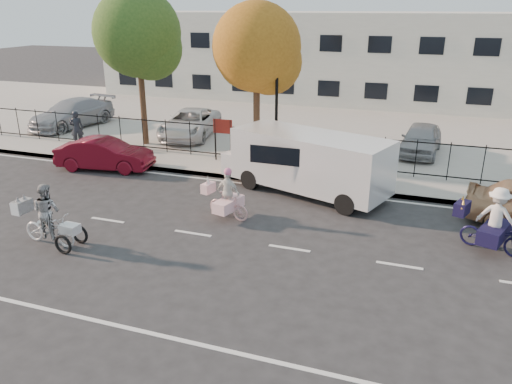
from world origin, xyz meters
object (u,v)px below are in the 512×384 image
at_px(lot_car_a, 72,113).
at_px(pedestrian, 77,128).
at_px(lamppost, 277,94).
at_px(unicorn_bike, 228,200).
at_px(lot_car_b, 190,123).
at_px(zebra_trike, 49,221).
at_px(bull_bike, 494,226).
at_px(red_sedan, 105,154).
at_px(lot_car_d, 421,139).
at_px(white_van, 307,161).

bearing_deg(lot_car_a, pedestrian, -38.79).
xyz_separation_m(lamppost, unicorn_bike, (0.05, -5.37, -2.49)).
bearing_deg(lot_car_b, zebra_trike, -91.63).
height_order(bull_bike, red_sedan, bull_bike).
bearing_deg(red_sedan, lot_car_d, -72.14).
height_order(white_van, lot_car_d, white_van).
bearing_deg(bull_bike, red_sedan, 99.85).
distance_m(zebra_trike, lot_car_d, 15.91).
relative_size(white_van, pedestrian, 4.00).
distance_m(zebra_trike, white_van, 8.74).
height_order(lamppost, lot_car_a, lamppost).
bearing_deg(white_van, lot_car_a, 177.90).
xyz_separation_m(lamppost, white_van, (1.86, -2.31, -1.90)).
bearing_deg(white_van, lot_car_d, 78.07).
distance_m(lamppost, lot_car_b, 6.88).
distance_m(white_van, pedestrian, 11.91).
bearing_deg(lamppost, zebra_trike, -114.64).
distance_m(pedestrian, lot_car_d, 15.89).
height_order(zebra_trike, lot_car_a, zebra_trike).
bearing_deg(bull_bike, white_van, 85.68).
relative_size(bull_bike, pedestrian, 1.24).
bearing_deg(zebra_trike, lot_car_d, -33.67).
height_order(unicorn_bike, lot_car_a, unicorn_bike).
height_order(unicorn_bike, bull_bike, bull_bike).
height_order(bull_bike, lot_car_b, bull_bike).
bearing_deg(pedestrian, lot_car_d, 160.36).
bearing_deg(unicorn_bike, red_sedan, 78.70).
relative_size(red_sedan, lot_car_d, 1.00).
bearing_deg(pedestrian, lot_car_a, -82.73).
distance_m(white_van, lot_car_b, 9.34).
relative_size(bull_bike, lot_car_b, 0.43).
bearing_deg(lamppost, white_van, -51.14).
distance_m(lamppost, red_sedan, 7.49).
height_order(white_van, red_sedan, white_van).
distance_m(lot_car_a, lot_car_d, 18.25).
xyz_separation_m(bull_bike, lot_car_b, (-13.37, 8.45, 0.08)).
bearing_deg(unicorn_bike, lot_car_b, 45.94).
bearing_deg(lot_car_d, pedestrian, -160.71).
relative_size(lot_car_b, lot_car_d, 1.24).
bearing_deg(red_sedan, white_van, -99.15).
bearing_deg(bull_bike, lot_car_d, 34.65).
distance_m(unicorn_bike, red_sedan, 7.41).
relative_size(zebra_trike, pedestrian, 1.28).
bearing_deg(red_sedan, lot_car_b, -20.42).
bearing_deg(zebra_trike, pedestrian, 36.96).
relative_size(red_sedan, lot_car_a, 0.78).
bearing_deg(red_sedan, pedestrian, 44.57).
height_order(lamppost, white_van, lamppost).
height_order(white_van, lot_car_a, white_van).
height_order(zebra_trike, lot_car_b, zebra_trike).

